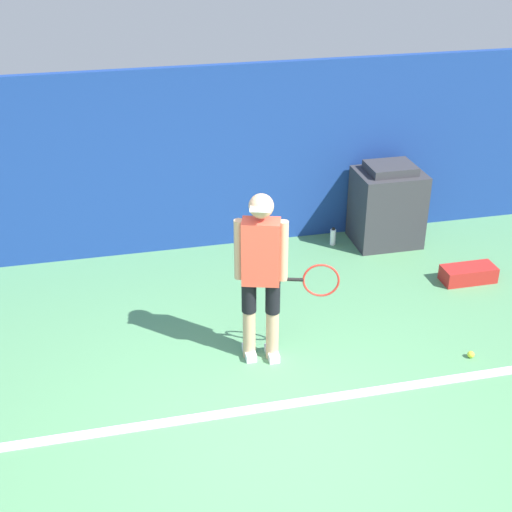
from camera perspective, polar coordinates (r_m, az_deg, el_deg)
ground_plane at (r=6.06m, az=1.75°, el=-14.42°), size 24.00×24.00×0.00m
back_wall at (r=8.54m, az=-4.26°, el=7.64°), size 24.00×0.10×2.24m
court_baseline at (r=6.34m, az=0.83°, el=-12.01°), size 21.60×0.10×0.01m
tennis_player at (r=6.43m, az=0.52°, el=-1.21°), size 0.92×0.37×1.70m
tennis_ball at (r=7.21m, az=16.81°, el=-7.55°), size 0.07×0.07×0.07m
covered_chair at (r=8.97m, az=10.44°, el=3.99°), size 0.80×0.65×1.04m
equipment_bag at (r=8.47m, az=16.62°, el=-1.38°), size 0.61×0.27×0.18m
water_bottle at (r=8.97m, az=6.17°, el=1.54°), size 0.07×0.07×0.23m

